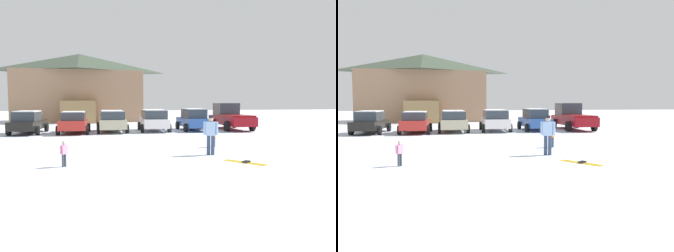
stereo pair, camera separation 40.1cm
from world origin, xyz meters
TOP-DOWN VIEW (x-y plane):
  - ground at (0.00, 0.00)m, footprint 160.00×160.00m
  - ski_lodge at (-4.98, 30.45)m, footprint 14.75×9.15m
  - parked_black_sedan at (-7.98, 15.00)m, footprint 2.32×4.65m
  - parked_red_sedan at (-4.83, 14.50)m, footprint 2.25×4.17m
  - parked_beige_suv at (-2.12, 14.98)m, footprint 2.25×4.48m
  - parked_white_suv at (1.06, 15.00)m, footprint 2.39×4.38m
  - parked_blue_hatchback at (4.21, 14.89)m, footprint 2.15×4.32m
  - pickup_truck at (7.56, 15.41)m, footprint 2.47×5.87m
  - skier_child_in_orange_jacket at (2.32, 5.34)m, footprint 0.26×0.29m
  - skier_adult_in_blue_parka at (1.32, 3.13)m, footprint 0.57×0.39m
  - skier_child_in_pink_snowsuit at (-4.49, 1.84)m, footprint 0.25×0.26m
  - pair_of_skis at (1.92, 1.13)m, footprint 1.20×1.52m

SIDE VIEW (x-z plane):
  - ground at x=0.00m, z-range 0.00..0.00m
  - pair_of_skis at x=1.92m, z-range -0.02..0.06m
  - skier_child_in_pink_snowsuit at x=-4.49m, z-range 0.06..0.95m
  - skier_child_in_orange_jacket at x=2.32m, z-range 0.06..1.05m
  - parked_red_sedan at x=-4.83m, z-range 0.02..1.59m
  - parked_black_sedan at x=-7.98m, z-range 0.01..1.63m
  - parked_blue_hatchback at x=4.21m, z-range 0.00..1.73m
  - parked_beige_suv at x=-2.12m, z-range 0.07..1.68m
  - parked_white_suv at x=1.06m, z-range 0.07..1.72m
  - skier_adult_in_blue_parka at x=1.32m, z-range 0.11..1.78m
  - pickup_truck at x=7.56m, z-range -0.08..2.07m
  - ski_lodge at x=-4.98m, z-range 0.04..7.94m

